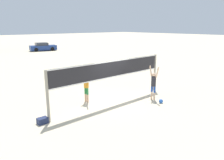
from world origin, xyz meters
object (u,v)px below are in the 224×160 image
object	(u,v)px
player_blocker	(86,83)
parked_car_mid	(43,47)
volleyball_net	(112,73)
volleyball	(161,101)
player_spiker	(154,82)
gear_bag	(43,121)

from	to	relation	value
player_blocker	parked_car_mid	size ratio (longest dim) A/B	0.45
volleyball_net	player_blocker	size ratio (longest dim) A/B	3.71
player_blocker	volleyball_net	bearing A→B (deg)	44.10
volleyball_net	volleyball	size ratio (longest dim) A/B	33.56
player_spiker	gear_bag	size ratio (longest dim) A/B	4.48
volleyball	parked_car_mid	size ratio (longest dim) A/B	0.05
volleyball	parked_car_mid	world-z (taller)	parked_car_mid
parked_car_mid	player_spiker	bearing A→B (deg)	-90.56
player_blocker	gear_bag	distance (m)	3.45
volleyball_net	parked_car_mid	xyz separation A→B (m)	(8.67, 27.88, -1.07)
volleyball_net	volleyball	bearing A→B (deg)	-43.78
player_spiker	player_blocker	world-z (taller)	player_blocker
gear_bag	player_blocker	bearing A→B (deg)	17.99
gear_bag	parked_car_mid	world-z (taller)	parked_car_mid
player_spiker	volleyball	world-z (taller)	player_spiker
volleyball	gear_bag	world-z (taller)	gear_bag
player_spiker	parked_car_mid	xyz separation A→B (m)	(6.49, 29.10, -0.42)
player_spiker	parked_car_mid	bearing A→B (deg)	-12.57
player_blocker	gear_bag	bearing A→B (deg)	-72.01
gear_bag	volleyball_net	bearing A→B (deg)	-0.43
player_blocker	gear_bag	xyz separation A→B (m)	(-3.15, -1.02, -0.98)
volleyball	parked_car_mid	xyz separation A→B (m)	(6.66, 29.81, 0.52)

